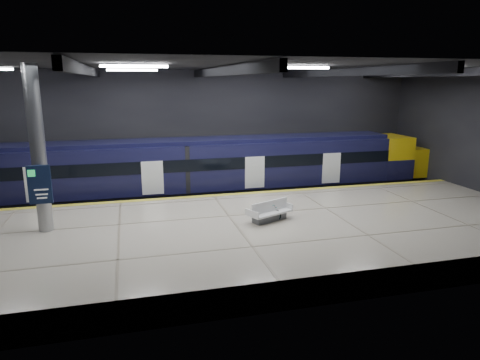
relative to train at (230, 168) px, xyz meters
name	(u,v)px	position (x,y,z in m)	size (l,w,h in m)	color
ground	(224,231)	(-1.58, -5.50, -2.06)	(30.00, 30.00, 0.00)	black
room_shell	(223,116)	(-1.58, -5.49, 3.66)	(30.10, 16.10, 8.05)	black
platform	(237,237)	(-1.58, -8.00, -1.51)	(30.00, 11.00, 1.10)	beige
safety_strip	(213,195)	(-1.58, -2.75, -0.95)	(30.00, 0.40, 0.01)	gold
rails	(205,200)	(-1.58, 0.00, -1.98)	(30.00, 1.52, 0.16)	gray
train	(230,168)	(0.00, 0.00, 0.00)	(29.40, 2.84, 3.79)	black
bench	(269,214)	(0.04, -7.69, -0.63)	(2.31, 1.66, 0.95)	#595B60
bicycle	(271,210)	(0.24, -7.24, -0.60)	(0.47, 1.36, 0.71)	#99999E
pannier_bag	(258,215)	(-0.36, -7.24, -0.78)	(0.30, 0.18, 0.35)	black
info_column	(38,152)	(-9.58, -6.52, 2.40)	(0.90, 0.78, 6.90)	#9EA0A5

